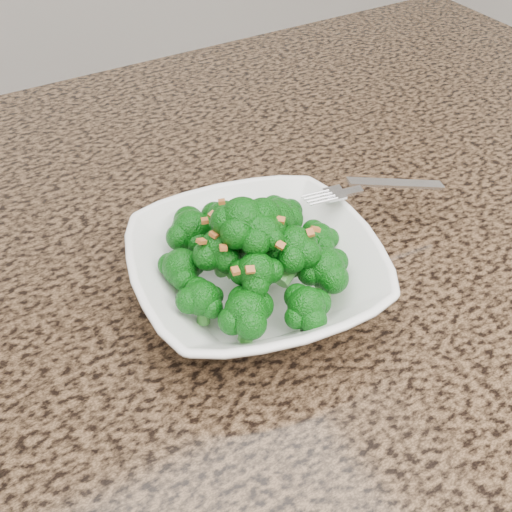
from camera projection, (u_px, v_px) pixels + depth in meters
granite_counter at (160, 323)px, 0.61m from camera, size 1.64×1.04×0.03m
bowl at (256, 273)px, 0.60m from camera, size 0.27×0.27×0.06m
broccoli_pile at (256, 220)px, 0.56m from camera, size 0.20×0.20×0.07m
garlic_topping at (256, 184)px, 0.54m from camera, size 0.12×0.12×0.01m
fork at (354, 190)px, 0.65m from camera, size 0.18×0.08×0.01m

